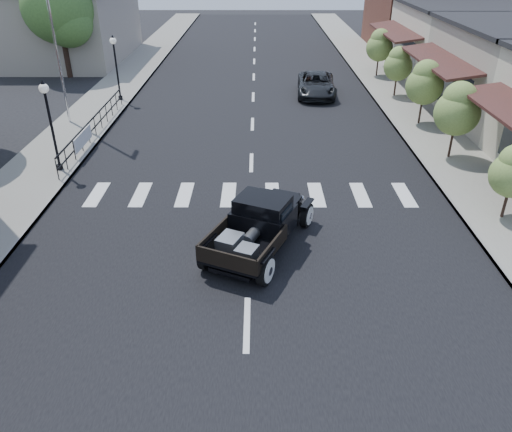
{
  "coord_description": "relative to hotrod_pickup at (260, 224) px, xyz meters",
  "views": [
    {
      "loc": [
        0.24,
        -12.25,
        8.09
      ],
      "look_at": [
        0.21,
        0.61,
        1.0
      ],
      "focal_mm": 35.0,
      "sensor_mm": 36.0,
      "label": 1
    }
  ],
  "objects": [
    {
      "name": "far_building_right",
      "position": [
        15.18,
        31.52,
        2.7
      ],
      "size": [
        11.0,
        10.0,
        7.0
      ],
      "primitive_type": "cube",
      "color": "brown",
      "rests_on": "ground"
    },
    {
      "name": "banner",
      "position": [
        -7.54,
        7.52,
        -0.35
      ],
      "size": [
        0.04,
        2.2,
        0.6
      ],
      "primitive_type": null,
      "color": "silver",
      "rests_on": "sidewalk_left"
    },
    {
      "name": "small_tree_d",
      "position": [
        7.98,
        16.42,
        0.69
      ],
      "size": [
        1.61,
        1.61,
        2.69
      ],
      "primitive_type": null,
      "color": "olive",
      "rests_on": "sidewalk_right"
    },
    {
      "name": "storefront_far",
      "position": [
        14.68,
        21.52,
        1.45
      ],
      "size": [
        10.0,
        9.0,
        4.5
      ],
      "primitive_type": "cube",
      "color": "beige",
      "rests_on": "ground"
    },
    {
      "name": "road_markings",
      "position": [
        -0.32,
        9.52,
        -0.8
      ],
      "size": [
        12.0,
        60.0,
        0.06
      ],
      "primitive_type": null,
      "color": "silver",
      "rests_on": "ground"
    },
    {
      "name": "small_tree_c",
      "position": [
        7.98,
        11.33,
        0.83
      ],
      "size": [
        1.78,
        1.78,
        2.97
      ],
      "primitive_type": null,
      "color": "olive",
      "rests_on": "sidewalk_right"
    },
    {
      "name": "small_tree_b",
      "position": [
        7.98,
        6.88,
        0.87
      ],
      "size": [
        1.82,
        1.82,
        3.04
      ],
      "primitive_type": null,
      "color": "olive",
      "rests_on": "sidewalk_right"
    },
    {
      "name": "hotrod_pickup",
      "position": [
        0.0,
        0.0,
        0.0
      ],
      "size": [
        3.87,
        5.11,
        1.61
      ],
      "primitive_type": null,
      "rotation": [
        0.0,
        0.0,
        -0.42
      ],
      "color": "black",
      "rests_on": "ground"
    },
    {
      "name": "ground",
      "position": [
        -0.32,
        -0.48,
        -0.8
      ],
      "size": [
        120.0,
        120.0,
        0.0
      ],
      "primitive_type": "plane",
      "color": "black",
      "rests_on": "ground"
    },
    {
      "name": "sidewalk_left",
      "position": [
        -8.82,
        14.52,
        -0.73
      ],
      "size": [
        3.0,
        80.0,
        0.15
      ],
      "primitive_type": "cube",
      "color": "gray",
      "rests_on": "ground"
    },
    {
      "name": "small_tree_e",
      "position": [
        7.98,
        21.43,
        0.79
      ],
      "size": [
        1.74,
        1.74,
        2.89
      ],
      "primitive_type": null,
      "color": "olive",
      "rests_on": "sidewalk_right"
    },
    {
      "name": "second_car",
      "position": [
        3.42,
        16.9,
        -0.15
      ],
      "size": [
        2.48,
        4.81,
        1.3
      ],
      "primitive_type": "imported",
      "rotation": [
        0.0,
        0.0,
        -0.07
      ],
      "color": "black",
      "rests_on": "ground"
    },
    {
      "name": "lamp_post_c",
      "position": [
        -7.92,
        15.52,
        1.11
      ],
      "size": [
        0.36,
        0.36,
        3.52
      ],
      "primitive_type": null,
      "color": "black",
      "rests_on": "sidewalk_left"
    },
    {
      "name": "lamp_post_b",
      "position": [
        -7.92,
        5.52,
        1.11
      ],
      "size": [
        0.36,
        0.36,
        3.52
      ],
      "primitive_type": null,
      "color": "black",
      "rests_on": "sidewalk_left"
    },
    {
      "name": "road",
      "position": [
        -0.32,
        14.52,
        -0.79
      ],
      "size": [
        14.0,
        80.0,
        0.02
      ],
      "primitive_type": "cube",
      "color": "black",
      "rests_on": "ground"
    },
    {
      "name": "big_tree_far",
      "position": [
        -12.82,
        21.52,
        2.55
      ],
      "size": [
        4.56,
        4.56,
        6.7
      ],
      "primitive_type": null,
      "color": "#3F672C",
      "rests_on": "ground"
    },
    {
      "name": "small_tree_a",
      "position": [
        7.98,
        1.66,
        0.55
      ],
      "size": [
        1.44,
        1.44,
        2.4
      ],
      "primitive_type": null,
      "color": "olive",
      "rests_on": "sidewalk_right"
    },
    {
      "name": "low_building_left",
      "position": [
        -15.32,
        27.52,
        1.7
      ],
      "size": [
        10.0,
        12.0,
        5.0
      ],
      "primitive_type": "cube",
      "color": "gray",
      "rests_on": "ground"
    },
    {
      "name": "railing",
      "position": [
        -7.62,
        9.52,
        -0.15
      ],
      "size": [
        0.08,
        10.0,
        1.0
      ],
      "primitive_type": null,
      "color": "black",
      "rests_on": "sidewalk_left"
    },
    {
      "name": "sidewalk_right",
      "position": [
        8.18,
        14.52,
        -0.73
      ],
      "size": [
        3.0,
        80.0,
        0.15
      ],
      "primitive_type": "cube",
      "color": "gray",
      "rests_on": "ground"
    }
  ]
}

